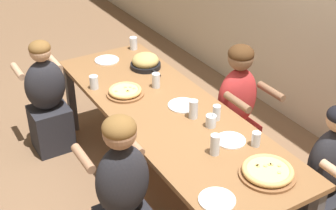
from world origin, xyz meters
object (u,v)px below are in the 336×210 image
drinking_glass_g (217,113)px  diner_near_midright (123,198)px  drinking_glass_d (193,110)px  cocktail_glass_blue (211,121)px  empty_plate_c (217,200)px  diner_far_center (236,113)px  pizza_board_main (125,92)px  empty_plate_b (230,140)px  diner_near_left (48,102)px  drinking_glass_e (94,83)px  empty_plate_a (183,105)px  drinking_glass_c (256,140)px  drinking_glass_a (134,44)px  skillet_bowl (146,62)px  drinking_glass_b (156,81)px  empty_plate_d (107,60)px  diner_far_right (326,183)px  drinking_glass_f (215,146)px  pizza_board_second (268,172)px

drinking_glass_g → diner_near_midright: bearing=-75.8°
drinking_glass_d → drinking_glass_g: size_ratio=1.24×
cocktail_glass_blue → drinking_glass_g: 0.11m
empty_plate_c → diner_far_center: bearing=136.6°
pizza_board_main → empty_plate_b: size_ratio=1.46×
drinking_glass_g → empty_plate_c: bearing=-35.6°
drinking_glass_g → diner_near_left: size_ratio=0.11×
drinking_glass_d → drinking_glass_e: drinking_glass_d is taller
empty_plate_a → drinking_glass_c: (0.70, 0.14, 0.04)m
cocktail_glass_blue → drinking_glass_a: (-1.53, 0.15, 0.01)m
diner_near_left → diner_far_center: bearing=-39.9°
drinking_glass_e → diner_far_center: (0.67, 0.99, -0.25)m
pizza_board_main → diner_near_midright: (0.91, -0.48, -0.22)m
pizza_board_main → cocktail_glass_blue: cocktail_glass_blue is taller
skillet_bowl → drinking_glass_d: size_ratio=2.75×
drinking_glass_c → diner_near_midright: diner_near_midright is taller
drinking_glass_b → drinking_glass_c: drinking_glass_b is taller
empty_plate_d → diner_far_right: diner_far_right is taller
empty_plate_d → diner_far_center: diner_far_center is taller
drinking_glass_c → drinking_glass_g: (-0.41, -0.03, 0.01)m
drinking_glass_b → drinking_glass_e: drinking_glass_b is taller
drinking_glass_d → diner_near_midright: diner_near_midright is taller
diner_near_midright → diner_far_center: diner_near_midright is taller
empty_plate_d → diner_near_midright: diner_near_midright is taller
empty_plate_a → drinking_glass_e: bearing=-142.6°
drinking_glass_f → drinking_glass_d: bearing=164.2°
diner_near_left → diner_far_center: 1.68m
empty_plate_c → drinking_glass_d: bearing=155.2°
skillet_bowl → drinking_glass_c: size_ratio=3.78×
diner_near_midright → empty_plate_b: bearing=-3.8°
skillet_bowl → drinking_glass_e: size_ratio=3.52×
drinking_glass_g → diner_far_right: (0.76, 0.40, -0.30)m
empty_plate_a → diner_far_right: 1.19m
cocktail_glass_blue → empty_plate_b: bearing=2.5°
pizza_board_main → diner_far_center: (0.44, 0.82, -0.23)m
drinking_glass_f → diner_near_midright: (-0.12, -0.63, -0.26)m
drinking_glass_c → drinking_glass_g: 0.41m
empty_plate_d → drinking_glass_b: size_ratio=1.80×
pizza_board_second → empty_plate_d: bearing=-175.5°
drinking_glass_f → drinking_glass_g: (-0.34, 0.26, -0.01)m
empty_plate_d → drinking_glass_e: 0.54m
drinking_glass_a → diner_far_center: (1.22, 0.34, -0.25)m
empty_plate_c → cocktail_glass_blue: cocktail_glass_blue is taller
diner_far_center → empty_plate_b: bearing=47.6°
pizza_board_main → drinking_glass_c: size_ratio=2.92×
cocktail_glass_blue → drinking_glass_f: 0.34m
cocktail_glass_blue → drinking_glass_g: size_ratio=0.97×
empty_plate_a → drinking_glass_e: drinking_glass_e is taller
pizza_board_second → cocktail_glass_blue: (-0.64, 0.02, 0.01)m
skillet_bowl → empty_plate_d: size_ratio=1.77×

